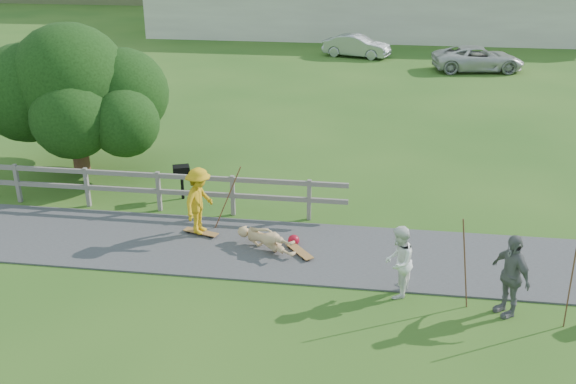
% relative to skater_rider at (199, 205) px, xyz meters
% --- Properties ---
extents(ground, '(260.00, 260.00, 0.00)m').
position_rel_skater_rider_xyz_m(ground, '(0.52, -1.99, -0.83)').
color(ground, '#234E16').
rests_on(ground, ground).
extents(path, '(34.00, 3.00, 0.04)m').
position_rel_skater_rider_xyz_m(path, '(0.52, -0.49, -0.81)').
color(path, '#373739').
rests_on(path, ground).
extents(fence, '(15.05, 0.10, 1.10)m').
position_rel_skater_rider_xyz_m(fence, '(-4.10, 1.31, -0.11)').
color(fence, '#615C56').
rests_on(fence, ground).
extents(skater_rider, '(0.86, 1.19, 1.66)m').
position_rel_skater_rider_xyz_m(skater_rider, '(0.00, 0.00, 0.00)').
color(skater_rider, '#C79612').
rests_on(skater_rider, ground).
extents(skater_fallen, '(1.14, 1.56, 0.58)m').
position_rel_skater_rider_xyz_m(skater_fallen, '(1.72, -0.54, -0.54)').
color(skater_fallen, tan).
rests_on(skater_fallen, ground).
extents(spectator_a, '(0.73, 0.86, 1.54)m').
position_rel_skater_rider_xyz_m(spectator_a, '(4.72, -2.08, -0.06)').
color(spectator_a, white).
rests_on(spectator_a, ground).
extents(spectator_b, '(0.86, 1.07, 1.71)m').
position_rel_skater_rider_xyz_m(spectator_b, '(6.83, -2.45, 0.02)').
color(spectator_b, slate).
rests_on(spectator_b, ground).
extents(car_silver, '(4.03, 2.33, 1.26)m').
position_rel_skater_rider_xyz_m(car_silver, '(2.73, 23.62, -0.20)').
color(car_silver, '#9EA0A5').
rests_on(car_silver, ground).
extents(car_white, '(4.89, 2.79, 1.29)m').
position_rel_skater_rider_xyz_m(car_white, '(9.13, 20.66, -0.19)').
color(car_white, beige).
rests_on(car_white, ground).
extents(tree, '(5.54, 5.54, 3.71)m').
position_rel_skater_rider_xyz_m(tree, '(-4.86, 3.88, 1.02)').
color(tree, black).
rests_on(tree, ground).
extents(bbq, '(0.54, 0.48, 0.96)m').
position_rel_skater_rider_xyz_m(bbq, '(-1.11, 2.17, -0.35)').
color(bbq, black).
rests_on(bbq, ground).
extents(longboard_rider, '(0.92, 0.46, 0.10)m').
position_rel_skater_rider_xyz_m(longboard_rider, '(0.00, 0.00, -0.78)').
color(longboard_rider, olive).
rests_on(longboard_rider, ground).
extents(longboard_fallen, '(0.74, 0.85, 0.10)m').
position_rel_skater_rider_xyz_m(longboard_fallen, '(2.52, -0.64, -0.78)').
color(longboard_fallen, olive).
rests_on(longboard_fallen, ground).
extents(helmet, '(0.27, 0.27, 0.27)m').
position_rel_skater_rider_xyz_m(helmet, '(2.32, -0.19, -0.69)').
color(helmet, '#A10B1F').
rests_on(helmet, ground).
extents(pole_rider, '(0.03, 0.03, 1.85)m').
position_rel_skater_rider_xyz_m(pole_rider, '(0.60, 0.40, 0.10)').
color(pole_rider, brown).
rests_on(pole_rider, ground).
extents(pole_spec_left, '(0.03, 0.03, 1.94)m').
position_rel_skater_rider_xyz_m(pole_spec_left, '(5.98, -2.33, 0.14)').
color(pole_spec_left, brown).
rests_on(pole_spec_left, ground).
extents(pole_spec_right, '(0.03, 0.03, 1.70)m').
position_rel_skater_rider_xyz_m(pole_spec_right, '(7.84, -2.77, 0.02)').
color(pole_spec_right, brown).
rests_on(pole_spec_right, ground).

